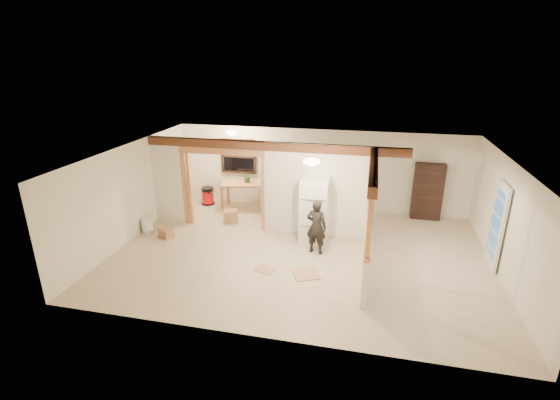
% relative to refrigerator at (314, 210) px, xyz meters
% --- Properties ---
extents(floor, '(9.00, 6.50, 0.01)m').
position_rel_refrigerator_xyz_m(floor, '(-0.22, -0.80, -0.86)').
color(floor, beige).
rests_on(floor, ground).
extents(ceiling, '(9.00, 6.50, 0.01)m').
position_rel_refrigerator_xyz_m(ceiling, '(-0.22, -0.80, 1.64)').
color(ceiling, white).
extents(wall_back, '(9.00, 0.01, 2.50)m').
position_rel_refrigerator_xyz_m(wall_back, '(-0.22, 2.45, 0.39)').
color(wall_back, white).
rests_on(wall_back, floor).
extents(wall_front, '(9.00, 0.01, 2.50)m').
position_rel_refrigerator_xyz_m(wall_front, '(-0.22, -4.05, 0.39)').
color(wall_front, white).
rests_on(wall_front, floor).
extents(wall_left, '(0.01, 6.50, 2.50)m').
position_rel_refrigerator_xyz_m(wall_left, '(-4.72, -0.80, 0.39)').
color(wall_left, white).
rests_on(wall_left, floor).
extents(wall_right, '(0.01, 6.50, 2.50)m').
position_rel_refrigerator_xyz_m(wall_right, '(4.28, -0.80, 0.39)').
color(wall_right, white).
rests_on(wall_right, floor).
extents(partition_left_stub, '(0.90, 0.12, 2.50)m').
position_rel_refrigerator_xyz_m(partition_left_stub, '(-4.27, 0.40, 0.39)').
color(partition_left_stub, white).
rests_on(partition_left_stub, floor).
extents(partition_center, '(2.80, 0.12, 2.50)m').
position_rel_refrigerator_xyz_m(partition_center, '(-0.02, 0.40, 0.39)').
color(partition_center, white).
rests_on(partition_center, floor).
extents(doorway_frame, '(2.46, 0.14, 2.20)m').
position_rel_refrigerator_xyz_m(doorway_frame, '(-2.62, 0.40, 0.24)').
color(doorway_frame, tan).
rests_on(doorway_frame, floor).
extents(header_beam_back, '(7.00, 0.18, 0.22)m').
position_rel_refrigerator_xyz_m(header_beam_back, '(-1.22, 0.40, 1.52)').
color(header_beam_back, brown).
rests_on(header_beam_back, ceiling).
extents(header_beam_right, '(0.18, 3.30, 0.22)m').
position_rel_refrigerator_xyz_m(header_beam_right, '(1.38, -1.20, 1.52)').
color(header_beam_right, brown).
rests_on(header_beam_right, ceiling).
extents(pony_wall, '(0.12, 3.20, 1.00)m').
position_rel_refrigerator_xyz_m(pony_wall, '(1.38, -1.20, -0.36)').
color(pony_wall, white).
rests_on(pony_wall, floor).
extents(stud_partition, '(0.14, 3.20, 1.32)m').
position_rel_refrigerator_xyz_m(stud_partition, '(1.38, -1.20, 0.80)').
color(stud_partition, tan).
rests_on(stud_partition, pony_wall).
extents(window_back, '(1.12, 0.10, 1.10)m').
position_rel_refrigerator_xyz_m(window_back, '(-2.82, 2.37, 0.69)').
color(window_back, black).
rests_on(window_back, wall_back).
extents(french_door, '(0.12, 0.86, 2.00)m').
position_rel_refrigerator_xyz_m(french_door, '(4.20, -0.40, 0.14)').
color(french_door, white).
rests_on(french_door, floor).
extents(ceiling_dome_main, '(0.36, 0.36, 0.16)m').
position_rel_refrigerator_xyz_m(ceiling_dome_main, '(0.08, -1.30, 1.62)').
color(ceiling_dome_main, '#FFEABF').
rests_on(ceiling_dome_main, ceiling).
extents(ceiling_dome_util, '(0.32, 0.32, 0.14)m').
position_rel_refrigerator_xyz_m(ceiling_dome_util, '(-2.72, 1.50, 1.62)').
color(ceiling_dome_util, '#FFEABF').
rests_on(ceiling_dome_util, ceiling).
extents(hanging_bulb, '(0.07, 0.07, 0.07)m').
position_rel_refrigerator_xyz_m(hanging_bulb, '(-2.22, 0.80, 1.32)').
color(hanging_bulb, '#FFD88C').
rests_on(hanging_bulb, ceiling).
extents(refrigerator, '(0.70, 0.68, 1.71)m').
position_rel_refrigerator_xyz_m(refrigerator, '(0.00, 0.00, 0.00)').
color(refrigerator, white).
rests_on(refrigerator, floor).
extents(woman, '(0.57, 0.44, 1.39)m').
position_rel_refrigerator_xyz_m(woman, '(0.15, -0.67, -0.16)').
color(woman, black).
rests_on(woman, floor).
extents(work_table, '(1.49, 0.96, 0.87)m').
position_rel_refrigerator_xyz_m(work_table, '(-2.48, 1.79, -0.42)').
color(work_table, tan).
rests_on(work_table, floor).
extents(potted_plant, '(0.34, 0.31, 0.32)m').
position_rel_refrigerator_xyz_m(potted_plant, '(-2.36, 1.84, 0.17)').
color(potted_plant, '#2F5423').
rests_on(potted_plant, work_table).
extents(shop_vac, '(0.58, 0.58, 0.57)m').
position_rel_refrigerator_xyz_m(shop_vac, '(-3.77, 1.94, -0.57)').
color(shop_vac, '#B90F12').
rests_on(shop_vac, floor).
extents(bookshelf, '(0.84, 0.28, 1.69)m').
position_rel_refrigerator_xyz_m(bookshelf, '(3.01, 2.24, -0.01)').
color(bookshelf, black).
rests_on(bookshelf, floor).
extents(bucket, '(0.36, 0.36, 0.39)m').
position_rel_refrigerator_xyz_m(bucket, '(-4.54, -0.50, -0.66)').
color(bucket, white).
rests_on(bucket, floor).
extents(box_util_a, '(0.50, 0.46, 0.34)m').
position_rel_refrigerator_xyz_m(box_util_a, '(-2.56, 0.74, -0.68)').
color(box_util_a, '#A77251').
rests_on(box_util_a, floor).
extents(box_util_b, '(0.41, 0.41, 0.30)m').
position_rel_refrigerator_xyz_m(box_util_b, '(-4.15, 0.71, -0.70)').
color(box_util_b, '#A77251').
rests_on(box_util_b, floor).
extents(box_front, '(0.42, 0.39, 0.28)m').
position_rel_refrigerator_xyz_m(box_front, '(-3.88, -0.70, -0.72)').
color(box_front, '#A77251').
rests_on(box_front, floor).
extents(floor_panel_near, '(0.73, 0.73, 0.02)m').
position_rel_refrigerator_xyz_m(floor_panel_near, '(0.09, -1.77, -0.85)').
color(floor_panel_near, tan).
rests_on(floor_panel_near, floor).
extents(floor_panel_far, '(0.55, 0.49, 0.01)m').
position_rel_refrigerator_xyz_m(floor_panel_far, '(-0.86, -1.77, -0.85)').
color(floor_panel_far, tan).
rests_on(floor_panel_far, floor).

